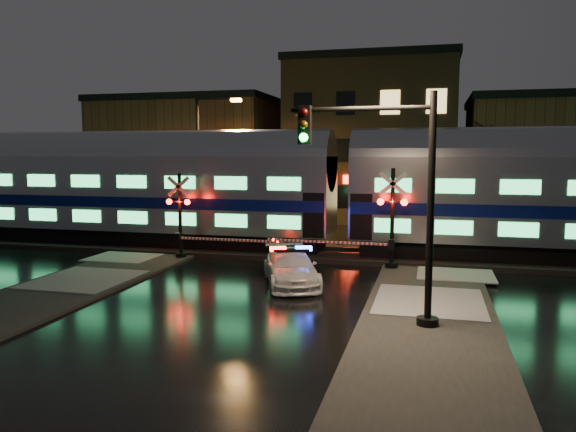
# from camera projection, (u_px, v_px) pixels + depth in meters

# --- Properties ---
(ground) EXTENTS (120.00, 120.00, 0.00)m
(ground) POSITION_uv_depth(u_px,v_px,m) (267.00, 276.00, 23.02)
(ground) COLOR black
(ground) RESTS_ON ground
(ballast) EXTENTS (90.00, 4.20, 0.24)m
(ballast) POSITION_uv_depth(u_px,v_px,m) (295.00, 252.00, 27.82)
(ballast) COLOR black
(ballast) RESTS_ON ground
(sidewalk_left) EXTENTS (4.00, 20.00, 0.12)m
(sidewalk_left) POSITION_uv_depth(u_px,v_px,m) (30.00, 301.00, 18.85)
(sidewalk_left) COLOR #2D2D2D
(sidewalk_left) RESTS_ON ground
(sidewalk_right) EXTENTS (4.00, 20.00, 0.12)m
(sidewalk_right) POSITION_uv_depth(u_px,v_px,m) (428.00, 331.00, 15.63)
(sidewalk_right) COLOR #2D2D2D
(sidewalk_right) RESTS_ON ground
(building_left) EXTENTS (14.00, 10.00, 9.00)m
(building_left) POSITION_uv_depth(u_px,v_px,m) (193.00, 159.00, 46.92)
(building_left) COLOR brown
(building_left) RESTS_ON ground
(building_mid) EXTENTS (12.00, 11.00, 11.50)m
(building_mid) POSITION_uv_depth(u_px,v_px,m) (374.00, 144.00, 43.54)
(building_mid) COLOR brown
(building_mid) RESTS_ON ground
(building_right) EXTENTS (12.00, 10.00, 8.50)m
(building_right) POSITION_uv_depth(u_px,v_px,m) (556.00, 164.00, 40.00)
(building_right) COLOR brown
(building_right) RESTS_ON ground
(train) EXTENTS (51.00, 3.12, 5.92)m
(train) POSITION_uv_depth(u_px,v_px,m) (342.00, 187.00, 26.88)
(train) COLOR black
(train) RESTS_ON ballast
(police_car) EXTENTS (3.37, 4.89, 1.47)m
(police_car) POSITION_uv_depth(u_px,v_px,m) (291.00, 268.00, 21.36)
(police_car) COLOR white
(police_car) RESTS_ON ground
(crossing_signal_right) EXTENTS (6.18, 0.67, 4.37)m
(crossing_signal_right) POSITION_uv_depth(u_px,v_px,m) (384.00, 228.00, 23.92)
(crossing_signal_right) COLOR black
(crossing_signal_right) RESTS_ON ground
(crossing_signal_left) EXTENTS (5.75, 0.65, 4.07)m
(crossing_signal_left) POSITION_uv_depth(u_px,v_px,m) (186.00, 225.00, 26.19)
(crossing_signal_left) COLOR black
(crossing_signal_left) RESTS_ON ground
(traffic_light) EXTENTS (4.33, 0.74, 6.69)m
(traffic_light) POSITION_uv_depth(u_px,v_px,m) (392.00, 204.00, 15.84)
(traffic_light) COLOR black
(traffic_light) RESTS_ON ground
(streetlight) EXTENTS (2.78, 0.29, 8.32)m
(streetlight) POSITION_uv_depth(u_px,v_px,m) (203.00, 157.00, 32.78)
(streetlight) COLOR black
(streetlight) RESTS_ON ground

